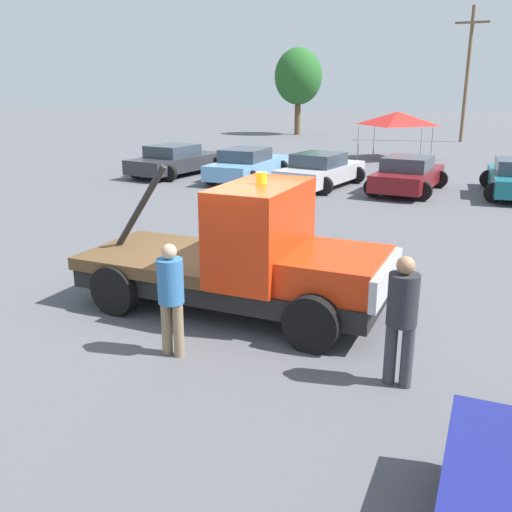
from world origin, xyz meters
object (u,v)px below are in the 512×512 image
(tree_left, at_px, (298,77))
(parked_car_skyblue, at_px, (247,165))
(person_at_hood, at_px, (171,292))
(parked_car_charcoal, at_px, (176,160))
(person_near_truck, at_px, (402,313))
(canopy_tent_red, at_px, (398,118))
(tow_truck, at_px, (248,260))
(parked_car_silver, at_px, (320,171))
(utility_pole, at_px, (468,72))
(parked_car_maroon, at_px, (408,175))

(tree_left, bearing_deg, parked_car_skyblue, -73.15)
(person_at_hood, bearing_deg, parked_car_charcoal, -146.15)
(person_near_truck, xyz_separation_m, person_at_hood, (-3.18, -0.57, -0.05))
(parked_car_skyblue, distance_m, canopy_tent_red, 10.70)
(tow_truck, bearing_deg, tree_left, 108.58)
(person_at_hood, relative_size, tree_left, 0.26)
(parked_car_charcoal, height_order, parked_car_silver, same)
(tree_left, bearing_deg, person_near_truck, -66.06)
(parked_car_charcoal, xyz_separation_m, canopy_tent_red, (7.45, 9.92, 1.49))
(person_near_truck, relative_size, canopy_tent_red, 0.55)
(tow_truck, bearing_deg, canopy_tent_red, 94.35)
(person_near_truck, bearing_deg, parked_car_silver, 25.30)
(parked_car_charcoal, xyz_separation_m, parked_car_silver, (6.80, -0.14, -0.00))
(tow_truck, distance_m, person_at_hood, 2.00)
(parked_car_silver, bearing_deg, person_near_truck, -150.24)
(parked_car_charcoal, distance_m, tree_left, 22.78)
(parked_car_charcoal, height_order, tree_left, tree_left)
(parked_car_charcoal, height_order, utility_pole, utility_pole)
(parked_car_silver, distance_m, canopy_tent_red, 10.19)
(person_near_truck, distance_m, parked_car_charcoal, 19.23)
(parked_car_silver, xyz_separation_m, canopy_tent_red, (0.65, 10.06, 1.49))
(person_near_truck, xyz_separation_m, tree_left, (-16.17, 36.42, 3.41))
(tow_truck, distance_m, parked_car_skyblue, 14.42)
(parked_car_silver, relative_size, parked_car_maroon, 1.07)
(parked_car_charcoal, bearing_deg, canopy_tent_red, -31.83)
(parked_car_silver, distance_m, tree_left, 24.80)
(person_near_truck, distance_m, parked_car_silver, 15.35)
(tow_truck, xyz_separation_m, canopy_tent_red, (-2.58, 22.69, 1.17))
(tree_left, bearing_deg, utility_pole, -2.83)
(person_at_hood, height_order, parked_car_skyblue, person_at_hood)
(person_at_hood, height_order, parked_car_silver, person_at_hood)
(tow_truck, bearing_deg, person_near_truck, -27.90)
(parked_car_skyblue, height_order, canopy_tent_red, canopy_tent_red)
(utility_pole, bearing_deg, tree_left, 177.17)
(tow_truck, xyz_separation_m, parked_car_maroon, (0.07, 12.99, -0.32))
(person_near_truck, bearing_deg, parked_car_charcoal, 44.04)
(tow_truck, height_order, canopy_tent_red, tow_truck)
(person_near_truck, bearing_deg, canopy_tent_red, 14.51)
(parked_car_skyblue, bearing_deg, person_near_truck, -149.04)
(parked_car_silver, bearing_deg, utility_pole, -0.68)
(tree_left, distance_m, utility_pole, 12.61)
(person_at_hood, bearing_deg, tree_left, -160.33)
(parked_car_maroon, bearing_deg, tow_truck, -178.38)
(person_at_hood, distance_m, utility_pole, 36.56)
(parked_car_silver, height_order, tree_left, tree_left)
(canopy_tent_red, bearing_deg, tow_truck, -83.52)
(person_at_hood, bearing_deg, tow_truck, 173.31)
(parked_car_charcoal, height_order, parked_car_maroon, same)
(tow_truck, xyz_separation_m, person_near_truck, (2.94, -1.42, 0.07))
(person_at_hood, height_order, tree_left, tree_left)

